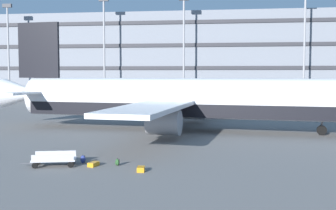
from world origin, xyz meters
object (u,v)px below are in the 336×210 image
object	(u,v)px
backpack_navy	(83,159)
baggage_cart	(54,159)
backpack_orange	(117,162)
suitcase_silver	(94,164)
suitcase_large	(141,169)
airliner	(182,100)

from	to	relation	value
backpack_navy	baggage_cart	xyz separation A→B (m)	(-1.46, -1.00, 0.18)
backpack_orange	suitcase_silver	bearing A→B (deg)	-164.78
backpack_orange	baggage_cart	size ratio (longest dim) A/B	0.14
backpack_orange	backpack_navy	size ratio (longest dim) A/B	0.85
backpack_orange	suitcase_large	bearing A→B (deg)	-37.19
suitcase_large	suitcase_silver	world-z (taller)	suitcase_large
backpack_orange	backpack_navy	distance (m)	2.32
backpack_navy	airliner	bearing A→B (deg)	74.55
suitcase_silver	backpack_orange	size ratio (longest dim) A/B	1.79
suitcase_large	suitcase_silver	distance (m)	3.27
baggage_cart	backpack_navy	bearing A→B (deg)	34.25
airliner	backpack_navy	distance (m)	17.05
suitcase_silver	baggage_cart	xyz separation A→B (m)	(-2.38, -0.28, 0.30)
airliner	baggage_cart	bearing A→B (deg)	-109.05
suitcase_large	backpack_orange	size ratio (longest dim) A/B	1.57
suitcase_large	suitcase_silver	xyz separation A→B (m)	(-3.13, 0.96, -0.01)
airliner	suitcase_silver	distance (m)	17.54
airliner	baggage_cart	distance (m)	18.39
suitcase_large	backpack_navy	size ratio (longest dim) A/B	1.34
backpack_orange	airliner	bearing A→B (deg)	82.47
suitcase_large	baggage_cart	bearing A→B (deg)	172.97
suitcase_silver	backpack_orange	xyz separation A→B (m)	(1.37, 0.37, 0.08)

